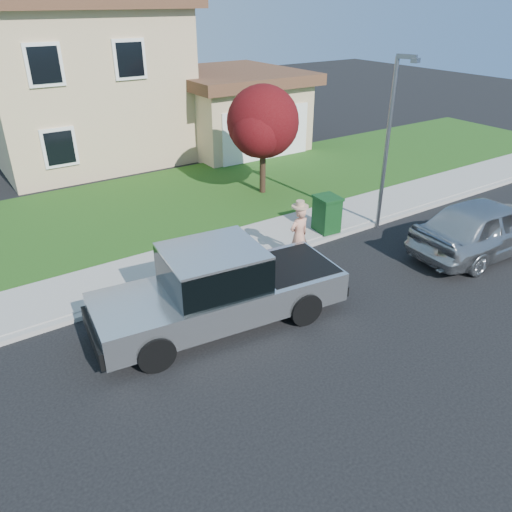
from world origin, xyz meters
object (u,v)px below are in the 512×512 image
(trash_bin, at_px, (327,214))
(woman, at_px, (299,234))
(pickup_truck, at_px, (219,289))
(street_lamp, at_px, (390,135))
(ornamental_tree, at_px, (264,125))
(sedan, at_px, (487,226))

(trash_bin, bearing_deg, woman, -146.36)
(pickup_truck, xyz_separation_m, woman, (3.31, 1.29, 0.00))
(woman, bearing_deg, pickup_truck, 18.69)
(trash_bin, relative_size, street_lamp, 0.21)
(pickup_truck, bearing_deg, street_lamp, 20.34)
(ornamental_tree, relative_size, trash_bin, 3.49)
(sedan, distance_m, street_lamp, 3.90)
(pickup_truck, xyz_separation_m, street_lamp, (7.05, 1.75, 2.15))
(ornamental_tree, bearing_deg, trash_bin, -96.04)
(trash_bin, bearing_deg, sedan, -43.36)
(pickup_truck, relative_size, ornamental_tree, 1.52)
(woman, distance_m, ornamental_tree, 5.94)
(woman, distance_m, trash_bin, 2.18)
(woman, distance_m, street_lamp, 4.34)
(ornamental_tree, distance_m, street_lamp, 4.93)
(sedan, xyz_separation_m, trash_bin, (-3.05, 3.52, -0.11))
(woman, relative_size, trash_bin, 1.66)
(sedan, bearing_deg, pickup_truck, 85.23)
(ornamental_tree, bearing_deg, pickup_truck, -131.28)
(pickup_truck, height_order, woman, pickup_truck)
(woman, height_order, street_lamp, street_lamp)
(pickup_truck, height_order, ornamental_tree, ornamental_tree)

